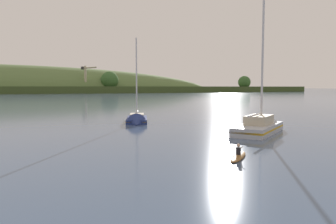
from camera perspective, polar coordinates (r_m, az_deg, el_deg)
The scene contains 4 objects.
dockside_crane at distance 242.15m, azimuth -14.23°, elevation 5.54°, with size 8.85×14.97×19.41m.
sailboat_midwater_white at distance 33.69m, azimuth 16.01°, elevation -3.02°, with size 9.18×7.83×14.58m.
sailboat_far_left at distance 40.76m, azimuth -5.50°, elevation -1.61°, with size 4.68×7.62×11.70m.
canoe_with_paddler at distance 21.27m, azimuth 12.24°, elevation -7.59°, with size 2.96×2.90×1.02m.
Camera 1 is at (-16.37, 10.35, 4.51)m, focal length 34.70 mm.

